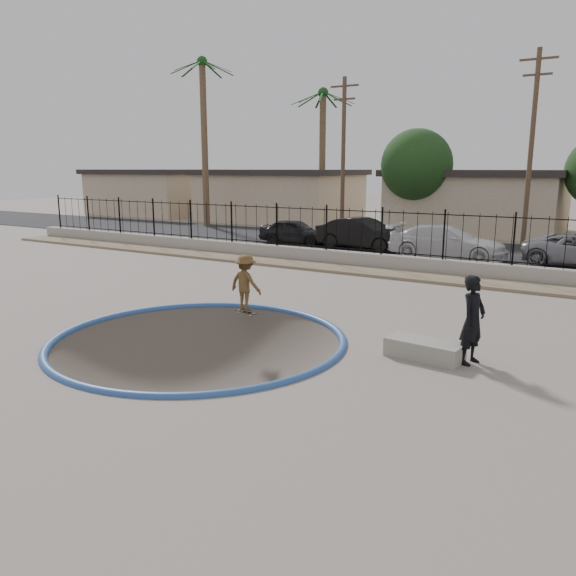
# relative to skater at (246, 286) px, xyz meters

# --- Properties ---
(ground) EXTENTS (120.00, 120.00, 2.20)m
(ground) POSITION_rel_skater_xyz_m (0.49, 10.40, -1.89)
(ground) COLOR gray
(ground) RESTS_ON ground
(bowl_pit) EXTENTS (6.84, 6.84, 1.80)m
(bowl_pit) POSITION_rel_skater_xyz_m (0.49, -2.60, -0.79)
(bowl_pit) COLOR #4D443B
(bowl_pit) RESTS_ON ground
(coping_ring) EXTENTS (7.04, 7.04, 0.20)m
(coping_ring) POSITION_rel_skater_xyz_m (0.49, -2.60, -0.79)
(coping_ring) COLOR #2C5191
(coping_ring) RESTS_ON ground
(rock_strip) EXTENTS (42.00, 1.60, 0.11)m
(rock_strip) POSITION_rel_skater_xyz_m (0.49, 7.60, -0.73)
(rock_strip) COLOR #938160
(rock_strip) RESTS_ON ground
(retaining_wall) EXTENTS (42.00, 0.45, 0.60)m
(retaining_wall) POSITION_rel_skater_xyz_m (0.49, 8.70, -0.49)
(retaining_wall) COLOR gray
(retaining_wall) RESTS_ON ground
(fence) EXTENTS (40.00, 0.04, 1.80)m
(fence) POSITION_rel_skater_xyz_m (0.49, 8.70, 0.71)
(fence) COLOR black
(fence) RESTS_ON retaining_wall
(street) EXTENTS (90.00, 8.00, 0.04)m
(street) POSITION_rel_skater_xyz_m (0.49, 15.40, -0.77)
(street) COLOR black
(street) RESTS_ON ground
(house_west_far) EXTENTS (10.60, 8.60, 3.90)m
(house_west_far) POSITION_rel_skater_xyz_m (-27.51, 24.90, 1.19)
(house_west_far) COLOR tan
(house_west_far) RESTS_ON ground
(house_west) EXTENTS (11.60, 8.60, 3.90)m
(house_west) POSITION_rel_skater_xyz_m (-14.51, 24.90, 1.18)
(house_west) COLOR tan
(house_west) RESTS_ON ground
(house_center) EXTENTS (10.60, 8.60, 3.90)m
(house_center) POSITION_rel_skater_xyz_m (0.49, 24.90, 1.19)
(house_center) COLOR tan
(house_center) RESTS_ON ground
(palm_left) EXTENTS (2.30, 2.30, 11.30)m
(palm_left) POSITION_rel_skater_xyz_m (-16.51, 18.40, 7.16)
(palm_left) COLOR brown
(palm_left) RESTS_ON ground
(palm_mid) EXTENTS (2.30, 2.30, 9.30)m
(palm_mid) POSITION_rel_skater_xyz_m (-9.51, 22.40, 5.90)
(palm_mid) COLOR brown
(palm_mid) RESTS_ON ground
(utility_pole_left) EXTENTS (1.70, 0.24, 9.00)m
(utility_pole_left) POSITION_rel_skater_xyz_m (-5.51, 17.40, 3.91)
(utility_pole_left) COLOR #473323
(utility_pole_left) RESTS_ON ground
(utility_pole_mid) EXTENTS (1.70, 0.24, 9.50)m
(utility_pole_mid) POSITION_rel_skater_xyz_m (4.49, 17.40, 4.17)
(utility_pole_mid) COLOR #473323
(utility_pole_mid) RESTS_ON ground
(street_tree_left) EXTENTS (4.32, 4.32, 6.36)m
(street_tree_left) POSITION_rel_skater_xyz_m (-2.51, 21.40, 3.40)
(street_tree_left) COLOR #473323
(street_tree_left) RESTS_ON ground
(skater) EXTENTS (1.07, 0.67, 1.58)m
(skater) POSITION_rel_skater_xyz_m (0.00, 0.00, 0.00)
(skater) COLOR brown
(skater) RESTS_ON ground
(skateboard) EXTENTS (0.76, 0.33, 0.06)m
(skateboard) POSITION_rel_skater_xyz_m (0.00, -0.00, -0.74)
(skateboard) COLOR black
(skateboard) RESTS_ON ground
(videographer) EXTENTS (0.60, 0.77, 1.87)m
(videographer) POSITION_rel_skater_xyz_m (6.39, -0.88, 0.14)
(videographer) COLOR black
(videographer) RESTS_ON ground
(concrete_ledge) EXTENTS (1.66, 0.85, 0.40)m
(concrete_ledge) POSITION_rel_skater_xyz_m (5.47, -1.09, -0.59)
(concrete_ledge) COLOR gray
(concrete_ledge) RESTS_ON ground
(car_a) EXTENTS (3.97, 1.92, 1.31)m
(car_a) POSITION_rel_skater_xyz_m (-6.35, 13.40, -0.10)
(car_a) COLOR black
(car_a) RESTS_ON street
(car_b) EXTENTS (4.83, 2.05, 1.55)m
(car_b) POSITION_rel_skater_xyz_m (-2.35, 13.30, 0.02)
(car_b) COLOR black
(car_b) RESTS_ON street
(car_c) EXTENTS (5.19, 2.12, 1.51)m
(car_c) POSITION_rel_skater_xyz_m (2.08, 12.48, -0.00)
(car_c) COLOR silver
(car_c) RESTS_ON street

